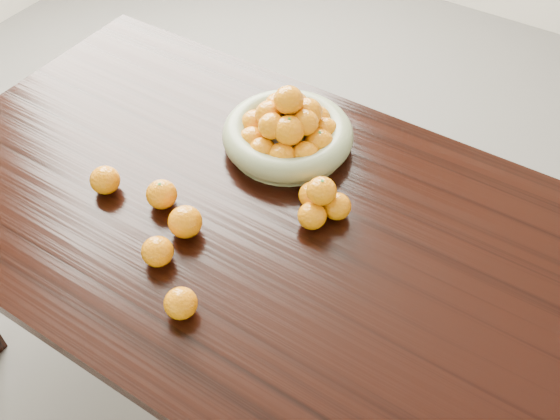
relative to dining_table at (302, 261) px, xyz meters
The scene contains 9 objects.
ground 0.66m from the dining_table, ahead, with size 5.00×5.00×0.00m, color #4E4D4A.
dining_table is the anchor object (origin of this frame).
fruit_bowl 0.34m from the dining_table, 128.35° to the left, with size 0.34×0.34×0.18m.
orange_pyramid 0.16m from the dining_table, 91.25° to the left, with size 0.13×0.12×0.11m.
loose_orange_0 0.37m from the dining_table, 164.40° to the right, with size 0.07×0.07×0.07m, color orange.
loose_orange_1 0.35m from the dining_table, 135.22° to the right, with size 0.07×0.07×0.07m, color orange.
loose_orange_2 0.35m from the dining_table, 108.91° to the right, with size 0.07×0.07×0.06m, color orange.
loose_orange_3 0.51m from the dining_table, 164.91° to the right, with size 0.07×0.07×0.07m, color orange.
loose_orange_4 0.29m from the dining_table, 150.33° to the right, with size 0.08×0.08×0.07m, color orange.
Camera 1 is at (0.44, -0.79, 1.84)m, focal length 40.00 mm.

